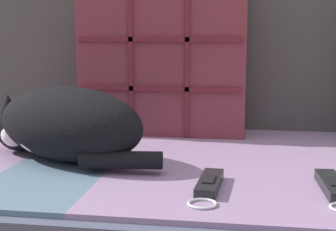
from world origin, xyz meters
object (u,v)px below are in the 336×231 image
(throw_pillow_quilted, at_px, (163,62))
(game_remote_near, at_px, (333,187))
(sleeping_cat, at_px, (63,125))
(game_remote_far, at_px, (209,185))
(couch, at_px, (171,229))

(throw_pillow_quilted, relative_size, game_remote_near, 2.21)
(sleeping_cat, xyz_separation_m, game_remote_near, (0.54, -0.14, -0.07))
(sleeping_cat, xyz_separation_m, game_remote_far, (0.33, -0.16, -0.07))
(throw_pillow_quilted, xyz_separation_m, sleeping_cat, (-0.16, -0.33, -0.11))
(sleeping_cat, bearing_deg, couch, 23.36)
(throw_pillow_quilted, height_order, game_remote_near, throw_pillow_quilted)
(throw_pillow_quilted, bearing_deg, game_remote_near, -50.65)
(throw_pillow_quilted, xyz_separation_m, game_remote_near, (0.38, -0.46, -0.18))
(throw_pillow_quilted, bearing_deg, sleeping_cat, -116.58)
(game_remote_far, bearing_deg, sleeping_cat, 154.01)
(sleeping_cat, bearing_deg, throw_pillow_quilted, 63.42)
(sleeping_cat, bearing_deg, game_remote_far, -25.99)
(throw_pillow_quilted, relative_size, sleeping_cat, 1.05)
(couch, relative_size, throw_pillow_quilted, 4.46)
(throw_pillow_quilted, bearing_deg, couch, -76.08)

